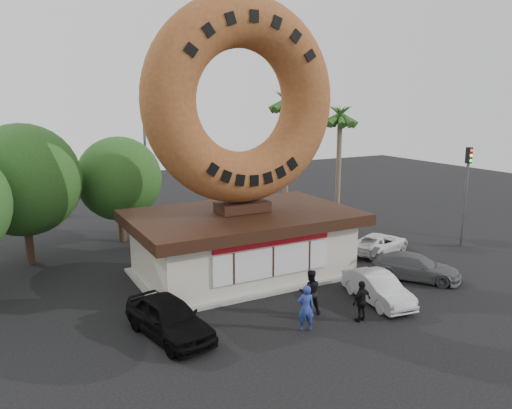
{
  "coord_description": "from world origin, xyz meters",
  "views": [
    {
      "loc": [
        -11.03,
        -15.88,
        8.87
      ],
      "look_at": [
        -0.3,
        4.0,
        4.07
      ],
      "focal_mm": 35.0,
      "sensor_mm": 36.0,
      "label": 1
    }
  ],
  "objects": [
    {
      "name": "street_lamp",
      "position": [
        -1.86,
        16.0,
        4.48
      ],
      "size": [
        2.11,
        0.2,
        8.0
      ],
      "color": "#59595E",
      "rests_on": "ground"
    },
    {
      "name": "car_white",
      "position": [
        8.68,
        5.39,
        0.58
      ],
      "size": [
        4.59,
        3.09,
        1.17
      ],
      "primitive_type": "imported",
      "rotation": [
        0.0,
        0.0,
        1.87
      ],
      "color": "silver",
      "rests_on": "ground"
    },
    {
      "name": "giant_donut",
      "position": [
        0.0,
        6.0,
        8.77
      ],
      "size": [
        9.94,
        2.53,
        9.94
      ],
      "primitive_type": "torus",
      "rotation": [
        1.57,
        0.0,
        0.0
      ],
      "color": "#91592A",
      "rests_on": "donut_shop"
    },
    {
      "name": "tree_mid",
      "position": [
        -4.0,
        15.0,
        4.02
      ],
      "size": [
        5.2,
        5.2,
        6.63
      ],
      "color": "#473321",
      "rests_on": "ground"
    },
    {
      "name": "person_right",
      "position": [
        1.7,
        -1.29,
        0.86
      ],
      "size": [
        1.07,
        0.59,
        1.72
      ],
      "primitive_type": "imported",
      "rotation": [
        0.0,
        0.0,
        3.32
      ],
      "color": "black",
      "rests_on": "ground"
    },
    {
      "name": "person_center",
      "position": [
        0.28,
        0.31,
        0.96
      ],
      "size": [
        1.14,
        1.02,
        1.92
      ],
      "primitive_type": "imported",
      "rotation": [
        0.0,
        0.0,
        2.76
      ],
      "color": "black",
      "rests_on": "ground"
    },
    {
      "name": "car_grey",
      "position": [
        7.26,
        1.23,
        0.63
      ],
      "size": [
        4.09,
        4.54,
        1.27
      ],
      "primitive_type": "imported",
      "rotation": [
        0.0,
        0.0,
        0.66
      ],
      "color": "#595C5E",
      "rests_on": "ground"
    },
    {
      "name": "traffic_signal",
      "position": [
        14.0,
        3.99,
        3.87
      ],
      "size": [
        0.3,
        0.38,
        6.07
      ],
      "color": "#59595E",
      "rests_on": "ground"
    },
    {
      "name": "car_black",
      "position": [
        -5.59,
        1.1,
        0.77
      ],
      "size": [
        2.67,
        4.78,
        1.54
      ],
      "primitive_type": "imported",
      "rotation": [
        0.0,
        0.0,
        0.2
      ],
      "color": "black",
      "rests_on": "ground"
    },
    {
      "name": "palm_far",
      "position": [
        11.0,
        12.5,
        7.48
      ],
      "size": [
        2.6,
        2.6,
        8.75
      ],
      "color": "#726651",
      "rests_on": "ground"
    },
    {
      "name": "ground",
      "position": [
        0.0,
        0.0,
        0.0
      ],
      "size": [
        90.0,
        90.0,
        0.0
      ],
      "primitive_type": "plane",
      "color": "black",
      "rests_on": "ground"
    },
    {
      "name": "car_silver",
      "position": [
        3.62,
        -0.12,
        0.66
      ],
      "size": [
        1.88,
        4.13,
        1.31
      ],
      "primitive_type": "imported",
      "rotation": [
        0.0,
        0.0,
        -0.13
      ],
      "color": "#A6A7AB",
      "rests_on": "ground"
    },
    {
      "name": "donut_shop",
      "position": [
        0.0,
        5.98,
        1.77
      ],
      "size": [
        11.2,
        7.2,
        3.8
      ],
      "color": "beige",
      "rests_on": "ground"
    },
    {
      "name": "person_left",
      "position": [
        -0.75,
        -0.91,
        0.93
      ],
      "size": [
        0.79,
        0.66,
        1.85
      ],
      "primitive_type": "imported",
      "rotation": [
        0.0,
        0.0,
        2.77
      ],
      "color": "navy",
      "rests_on": "ground"
    },
    {
      "name": "palm_near",
      "position": [
        7.5,
        14.0,
        8.41
      ],
      "size": [
        2.6,
        2.6,
        9.75
      ],
      "color": "#726651",
      "rests_on": "ground"
    },
    {
      "name": "tree_west",
      "position": [
        -9.5,
        13.0,
        4.64
      ],
      "size": [
        6.0,
        6.0,
        7.65
      ],
      "color": "#473321",
      "rests_on": "ground"
    }
  ]
}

